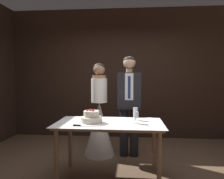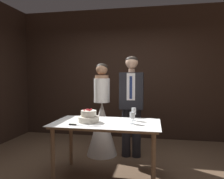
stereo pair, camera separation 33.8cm
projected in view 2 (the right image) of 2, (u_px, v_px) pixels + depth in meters
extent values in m
plane|color=brown|center=(110.00, 176.00, 3.07)|extent=(40.00, 40.00, 0.00)
cube|color=black|center=(127.00, 74.00, 5.02)|extent=(5.24, 0.12, 2.94)
cylinder|color=#8E6B4C|center=(53.00, 156.00, 2.83)|extent=(0.06, 0.06, 0.73)
cylinder|color=#8E6B4C|center=(153.00, 164.00, 2.59)|extent=(0.06, 0.06, 0.73)
cylinder|color=#8E6B4C|center=(71.00, 142.00, 3.45)|extent=(0.06, 0.06, 0.73)
cylinder|color=#8E6B4C|center=(153.00, 147.00, 3.21)|extent=(0.06, 0.06, 0.73)
cube|color=#8E6B4C|center=(106.00, 124.00, 3.00)|extent=(1.40, 0.75, 0.03)
cube|color=white|center=(106.00, 122.00, 3.00)|extent=(1.46, 0.81, 0.01)
cylinder|color=silver|center=(89.00, 119.00, 3.01)|extent=(0.29, 0.29, 0.08)
cylinder|color=silver|center=(89.00, 113.00, 3.00)|extent=(0.21, 0.21, 0.08)
sphere|color=red|center=(90.00, 110.00, 3.00)|extent=(0.02, 0.02, 0.02)
sphere|color=red|center=(91.00, 109.00, 3.04)|extent=(0.02, 0.02, 0.02)
sphere|color=red|center=(88.00, 109.00, 3.04)|extent=(0.02, 0.02, 0.02)
sphere|color=red|center=(87.00, 110.00, 3.01)|extent=(0.02, 0.02, 0.02)
sphere|color=red|center=(84.00, 110.00, 2.98)|extent=(0.02, 0.02, 0.02)
sphere|color=red|center=(88.00, 110.00, 2.98)|extent=(0.02, 0.02, 0.02)
sphere|color=red|center=(89.00, 110.00, 2.95)|extent=(0.02, 0.02, 0.02)
cube|color=silver|center=(89.00, 126.00, 2.76)|extent=(0.34, 0.04, 0.00)
cylinder|color=black|center=(73.00, 124.00, 2.81)|extent=(0.10, 0.03, 0.02)
cylinder|color=silver|center=(134.00, 120.00, 3.12)|extent=(0.06, 0.06, 0.00)
cylinder|color=silver|center=(134.00, 117.00, 3.11)|extent=(0.01, 0.01, 0.08)
cylinder|color=silver|center=(134.00, 111.00, 3.11)|extent=(0.07, 0.07, 0.10)
cylinder|color=silver|center=(132.00, 124.00, 2.89)|extent=(0.07, 0.07, 0.00)
cylinder|color=silver|center=(132.00, 121.00, 2.89)|extent=(0.01, 0.01, 0.07)
cylinder|color=silver|center=(132.00, 115.00, 2.89)|extent=(0.07, 0.07, 0.08)
cylinder|color=maroon|center=(132.00, 117.00, 2.89)|extent=(0.06, 0.06, 0.04)
cone|color=white|center=(102.00, 129.00, 3.89)|extent=(0.54, 0.54, 0.94)
cylinder|color=white|center=(102.00, 90.00, 3.85)|extent=(0.28, 0.28, 0.42)
cylinder|color=#A37556|center=(102.00, 77.00, 3.84)|extent=(0.24, 0.24, 0.06)
sphere|color=#A37556|center=(102.00, 69.00, 3.83)|extent=(0.20, 0.20, 0.20)
ellipsoid|color=black|center=(102.00, 68.00, 3.84)|extent=(0.21, 0.21, 0.15)
cylinder|color=black|center=(126.00, 133.00, 3.81)|extent=(0.15, 0.15, 0.84)
cylinder|color=black|center=(137.00, 133.00, 3.78)|extent=(0.15, 0.15, 0.84)
cube|color=black|center=(132.00, 91.00, 3.75)|extent=(0.40, 0.24, 0.63)
cube|color=white|center=(131.00, 87.00, 3.63)|extent=(0.14, 0.01, 0.45)
cube|color=navy|center=(131.00, 88.00, 3.62)|extent=(0.04, 0.01, 0.38)
cylinder|color=#DBAD8E|center=(132.00, 71.00, 3.73)|extent=(0.11, 0.11, 0.07)
sphere|color=#DBAD8E|center=(132.00, 62.00, 3.72)|extent=(0.21, 0.21, 0.21)
ellipsoid|color=black|center=(132.00, 60.00, 3.73)|extent=(0.21, 0.21, 0.14)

